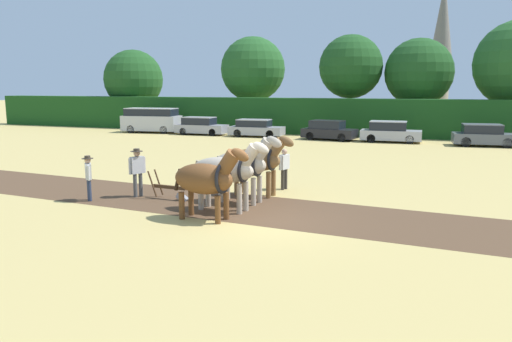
% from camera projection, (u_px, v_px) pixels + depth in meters
% --- Properties ---
extents(ground_plane, '(240.00, 240.00, 0.00)m').
position_uv_depth(ground_plane, '(262.00, 221.00, 15.35)').
color(ground_plane, tan).
extents(plowed_furrow_strip, '(25.72, 5.33, 0.01)m').
position_uv_depth(plowed_furrow_strip, '(142.00, 196.00, 18.78)').
color(plowed_furrow_strip, brown).
rests_on(plowed_furrow_strip, ground).
extents(hedgerow, '(79.36, 1.98, 3.08)m').
position_uv_depth(hedgerow, '(381.00, 118.00, 40.75)').
color(hedgerow, '#194719').
rests_on(hedgerow, ground).
extents(tree_far_left, '(6.10, 6.10, 7.85)m').
position_uv_depth(tree_far_left, '(133.00, 79.00, 52.06)').
color(tree_far_left, '#4C3823').
rests_on(tree_far_left, ground).
extents(tree_left, '(6.21, 6.21, 8.82)m').
position_uv_depth(tree_left, '(253.00, 69.00, 48.13)').
color(tree_left, brown).
rests_on(tree_left, ground).
extents(tree_center_left, '(5.60, 5.60, 8.60)m').
position_uv_depth(tree_center_left, '(351.00, 67.00, 44.10)').
color(tree_center_left, '#423323').
rests_on(tree_center_left, ground).
extents(tree_center, '(5.79, 5.79, 8.16)m').
position_uv_depth(tree_center, '(419.00, 72.00, 42.68)').
color(tree_center, brown).
rests_on(tree_center, ground).
extents(church_spire, '(2.67, 2.67, 17.34)m').
position_uv_depth(church_spire, '(441.00, 47.00, 63.64)').
color(church_spire, gray).
rests_on(church_spire, ground).
extents(draft_horse_lead_left, '(2.68, 1.11, 2.37)m').
position_uv_depth(draft_horse_lead_left, '(207.00, 179.00, 15.25)').
color(draft_horse_lead_left, brown).
rests_on(draft_horse_lead_left, ground).
extents(draft_horse_lead_right, '(2.90, 1.01, 2.43)m').
position_uv_depth(draft_horse_lead_right, '(226.00, 170.00, 16.37)').
color(draft_horse_lead_right, '#B2A38E').
rests_on(draft_horse_lead_right, ground).
extents(draft_horse_trail_left, '(2.72, 1.05, 2.49)m').
position_uv_depth(draft_horse_trail_left, '(243.00, 164.00, 17.50)').
color(draft_horse_trail_left, '#B2A38E').
rests_on(draft_horse_trail_left, ground).
extents(draft_horse_trail_right, '(2.71, 1.00, 2.38)m').
position_uv_depth(draft_horse_trail_right, '(258.00, 160.00, 18.65)').
color(draft_horse_trail_right, brown).
rests_on(draft_horse_trail_right, ground).
extents(plow, '(1.62, 0.48, 1.13)m').
position_uv_depth(plow, '(173.00, 191.00, 18.16)').
color(plow, '#4C331E').
rests_on(plow, ground).
extents(farmer_at_plow, '(0.46, 0.64, 1.81)m').
position_uv_depth(farmer_at_plow, '(137.00, 168.00, 18.49)').
color(farmer_at_plow, '#4C4C4C').
rests_on(farmer_at_plow, ground).
extents(farmer_beside_team, '(0.32, 0.64, 1.64)m').
position_uv_depth(farmer_beside_team, '(284.00, 166.00, 19.85)').
color(farmer_beside_team, '#38332D').
rests_on(farmer_beside_team, ground).
extents(farmer_onlooker_left, '(0.46, 0.50, 1.64)m').
position_uv_depth(farmer_onlooker_left, '(88.00, 175.00, 17.89)').
color(farmer_onlooker_left, '#28334C').
rests_on(farmer_onlooker_left, ground).
extents(parked_van, '(5.31, 2.65, 2.17)m').
position_uv_depth(parked_van, '(151.00, 120.00, 44.48)').
color(parked_van, '#BCBCC1').
rests_on(parked_van, ground).
extents(parked_car_left, '(4.45, 1.80, 1.50)m').
position_uv_depth(parked_car_left, '(201.00, 126.00, 42.55)').
color(parked_car_left, '#9E9EA8').
rests_on(parked_car_left, ground).
extents(parked_car_center_left, '(4.51, 2.10, 1.42)m').
position_uv_depth(parked_car_center_left, '(256.00, 128.00, 40.82)').
color(parked_car_center_left, '#9E9EA8').
rests_on(parked_car_center_left, ground).
extents(parked_car_center, '(4.29, 2.30, 1.50)m').
position_uv_depth(parked_car_center, '(329.00, 131.00, 38.43)').
color(parked_car_center, black).
rests_on(parked_car_center, ground).
extents(parked_car_center_right, '(4.42, 1.94, 1.56)m').
position_uv_depth(parked_car_center_right, '(390.00, 132.00, 36.80)').
color(parked_car_center_right, '#A8A8B2').
rests_on(parked_car_center_right, ground).
extents(parked_car_right, '(4.32, 2.20, 1.53)m').
position_uv_depth(parked_car_right, '(484.00, 136.00, 34.32)').
color(parked_car_right, '#565B66').
rests_on(parked_car_right, ground).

